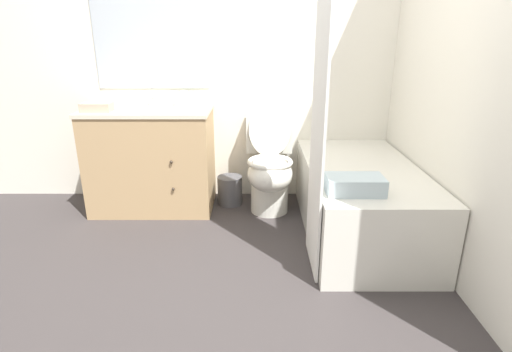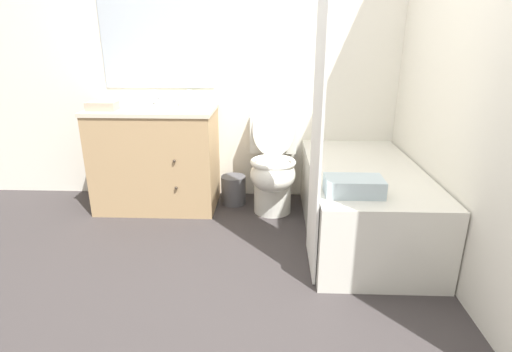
{
  "view_description": "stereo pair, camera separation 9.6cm",
  "coord_description": "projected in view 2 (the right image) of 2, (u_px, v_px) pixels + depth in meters",
  "views": [
    {
      "loc": [
        0.1,
        -1.7,
        1.37
      ],
      "look_at": [
        0.1,
        0.75,
        0.5
      ],
      "focal_mm": 28.0,
      "sensor_mm": 36.0,
      "label": 1
    },
    {
      "loc": [
        0.2,
        -1.7,
        1.37
      ],
      "look_at": [
        0.1,
        0.75,
        0.5
      ],
      "focal_mm": 28.0,
      "sensor_mm": 36.0,
      "label": 2
    }
  ],
  "objects": [
    {
      "name": "ground_plane",
      "position": [
        231.0,
        314.0,
        2.07
      ],
      "size": [
        14.0,
        14.0,
        0.0
      ],
      "primitive_type": "plane",
      "color": "#383333"
    },
    {
      "name": "wall_back",
      "position": [
        248.0,
        50.0,
        3.25
      ],
      "size": [
        8.0,
        0.06,
        2.5
      ],
      "color": "white",
      "rests_on": "ground_plane"
    },
    {
      "name": "wall_right",
      "position": [
        449.0,
        56.0,
        2.39
      ],
      "size": [
        0.05,
        2.67,
        2.5
      ],
      "color": "white",
      "rests_on": "ground_plane"
    },
    {
      "name": "vanity_cabinet",
      "position": [
        157.0,
        157.0,
        3.27
      ],
      "size": [
        0.98,
        0.58,
        0.83
      ],
      "color": "tan",
      "rests_on": "ground_plane"
    },
    {
      "name": "sink_faucet",
      "position": [
        158.0,
        99.0,
        3.29
      ],
      "size": [
        0.14,
        0.12,
        0.12
      ],
      "color": "silver",
      "rests_on": "vanity_cabinet"
    },
    {
      "name": "toilet",
      "position": [
        273.0,
        168.0,
        3.2
      ],
      "size": [
        0.38,
        0.63,
        0.85
      ],
      "color": "silver",
      "rests_on": "ground_plane"
    },
    {
      "name": "bathtub",
      "position": [
        362.0,
        201.0,
        2.83
      ],
      "size": [
        0.76,
        1.47,
        0.51
      ],
      "color": "silver",
      "rests_on": "ground_plane"
    },
    {
      "name": "shower_curtain",
      "position": [
        318.0,
        111.0,
        2.2
      ],
      "size": [
        0.02,
        0.46,
        1.94
      ],
      "color": "white",
      "rests_on": "ground_plane"
    },
    {
      "name": "wastebasket",
      "position": [
        234.0,
        190.0,
        3.4
      ],
      "size": [
        0.21,
        0.21,
        0.24
      ],
      "color": "#4C4C51",
      "rests_on": "ground_plane"
    },
    {
      "name": "tissue_box",
      "position": [
        189.0,
        99.0,
        3.23
      ],
      "size": [
        0.14,
        0.13,
        0.12
      ],
      "color": "silver",
      "rests_on": "vanity_cabinet"
    },
    {
      "name": "hand_towel_folded",
      "position": [
        102.0,
        106.0,
        3.0
      ],
      "size": [
        0.22,
        0.14,
        0.06
      ],
      "color": "tan",
      "rests_on": "vanity_cabinet"
    },
    {
      "name": "bath_towel_folded",
      "position": [
        354.0,
        186.0,
        2.27
      ],
      "size": [
        0.33,
        0.19,
        0.1
      ],
      "color": "silver",
      "rests_on": "bathtub"
    }
  ]
}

